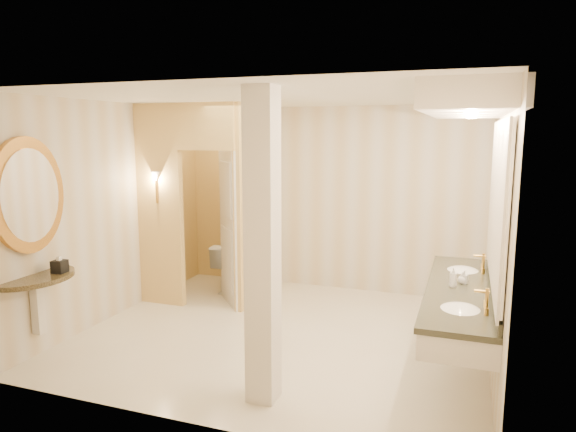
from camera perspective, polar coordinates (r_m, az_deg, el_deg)
name	(u,v)px	position (r m, az deg, el deg)	size (l,w,h in m)	color
floor	(282,334)	(6.14, -0.64, -12.96)	(4.50, 4.50, 0.00)	beige
ceiling	(282,97)	(5.70, -0.69, 13.05)	(4.50, 4.50, 0.00)	white
wall_back	(328,199)	(7.66, 4.49, 1.92)	(4.50, 0.02, 2.70)	beige
wall_front	(192,261)	(3.99, -10.64, -4.99)	(4.50, 0.02, 2.70)	beige
wall_left	(116,210)	(6.87, -18.58, 0.62)	(0.02, 4.00, 2.70)	beige
wall_right	(497,233)	(5.44, 22.22, -1.74)	(0.02, 4.00, 2.70)	beige
toilet_closet	(229,202)	(7.08, -6.62, 1.58)	(1.50, 1.55, 2.70)	#EBC67B
wall_sconce	(156,178)	(6.98, -14.46, 4.10)	(0.14, 0.14, 0.42)	gold
vanity	(469,209)	(5.02, 19.51, 0.79)	(0.75, 2.59, 2.09)	beige
console_shelf	(30,231)	(5.82, -26.75, -1.49)	(0.91, 0.91, 1.90)	black
pillar	(263,249)	(4.34, -2.85, -3.71)	(0.25, 0.25, 2.70)	beige
tissue_box	(60,266)	(5.89, -24.04, -5.14)	(0.13, 0.13, 0.13)	black
toilet	(231,266)	(7.74, -6.34, -5.52)	(0.40, 0.70, 0.72)	white
soap_bottle_a	(464,277)	(5.27, 19.01, -6.44)	(0.06, 0.06, 0.13)	beige
soap_bottle_b	(463,278)	(5.27, 18.84, -6.54)	(0.09, 0.09, 0.11)	silver
soap_bottle_c	(453,277)	(5.13, 17.88, -6.49)	(0.07, 0.07, 0.19)	#C6B28C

